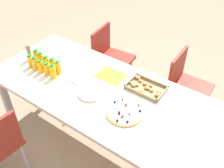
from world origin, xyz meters
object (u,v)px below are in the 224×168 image
object	(u,v)px
juice_bottle_1	(35,64)
juice_bottle_2	(41,66)
juice_bottle_3	(47,69)
cardboard_tube	(29,52)
napkin_stack	(77,77)
juice_bottle_9	(58,67)
juice_bottle_0	(31,61)
juice_bottle_4	(53,71)
juice_bottle_6	(41,59)
chair_far_right	(185,83)
party_table	(105,97)
juice_bottle_8	(53,65)
juice_bottle_5	(37,57)
fruit_pizza	(125,112)
juice_bottle_7	(46,63)
snack_tray	(145,87)
chair_far_left	(109,55)
plate_stack	(90,93)
paper_folder	(111,76)

from	to	relation	value
juice_bottle_1	juice_bottle_2	distance (m)	0.07
juice_bottle_3	cardboard_tube	bearing A→B (deg)	167.09
juice_bottle_2	napkin_stack	xyz separation A→B (m)	(0.34, 0.12, -0.06)
juice_bottle_3	juice_bottle_9	bearing A→B (deg)	49.49
juice_bottle_0	juice_bottle_4	xyz separation A→B (m)	(0.30, 0.00, 0.01)
juice_bottle_6	chair_far_right	bearing A→B (deg)	36.67
juice_bottle_3	juice_bottle_2	bearing A→B (deg)	-176.61
juice_bottle_0	napkin_stack	world-z (taller)	juice_bottle_0
party_table	napkin_stack	world-z (taller)	napkin_stack
juice_bottle_0	cardboard_tube	xyz separation A→B (m)	(-0.11, 0.08, 0.02)
juice_bottle_8	juice_bottle_5	bearing A→B (deg)	179.29
juice_bottle_8	fruit_pizza	world-z (taller)	juice_bottle_8
juice_bottle_7	snack_tray	bearing A→B (deg)	16.99
chair_far_left	plate_stack	bearing A→B (deg)	21.14
paper_folder	juice_bottle_8	bearing A→B (deg)	-153.40
juice_bottle_8	fruit_pizza	distance (m)	0.87
juice_bottle_5	juice_bottle_0	bearing A→B (deg)	-91.37
juice_bottle_5	fruit_pizza	xyz separation A→B (m)	(1.09, -0.08, -0.06)
juice_bottle_9	paper_folder	size ratio (longest dim) A/B	0.52
fruit_pizza	paper_folder	size ratio (longest dim) A/B	1.16
juice_bottle_3	paper_folder	world-z (taller)	juice_bottle_3
juice_bottle_0	juice_bottle_3	distance (m)	0.23
chair_far_left	juice_bottle_8	world-z (taller)	juice_bottle_8
juice_bottle_7	juice_bottle_0	bearing A→B (deg)	-153.72
juice_bottle_2	napkin_stack	bearing A→B (deg)	20.10
party_table	snack_tray	distance (m)	0.37
juice_bottle_6	napkin_stack	distance (m)	0.42
juice_bottle_4	napkin_stack	distance (m)	0.23
fruit_pizza	napkin_stack	distance (m)	0.62
juice_bottle_7	juice_bottle_9	world-z (taller)	juice_bottle_9
chair_far_left	juice_bottle_8	size ratio (longest dim) A/B	5.99
juice_bottle_2	paper_folder	world-z (taller)	juice_bottle_2
juice_bottle_6	juice_bottle_9	distance (m)	0.23
napkin_stack	plate_stack	bearing A→B (deg)	-23.62
chair_far_left	juice_bottle_3	xyz separation A→B (m)	(-0.05, -0.92, 0.32)
plate_stack	juice_bottle_3	bearing A→B (deg)	-178.36
juice_bottle_7	chair_far_left	bearing A→B (deg)	81.19
juice_bottle_0	juice_bottle_7	distance (m)	0.16
juice_bottle_5	juice_bottle_1	bearing A→B (deg)	-50.05
juice_bottle_3	fruit_pizza	bearing A→B (deg)	0.00
chair_far_left	juice_bottle_2	bearing A→B (deg)	-13.55
juice_bottle_9	plate_stack	xyz separation A→B (m)	(0.43, -0.06, -0.05)
juice_bottle_0	juice_bottle_8	size ratio (longest dim) A/B	0.97
juice_bottle_1	juice_bottle_8	world-z (taller)	juice_bottle_1
juice_bottle_9	snack_tray	world-z (taller)	juice_bottle_9
party_table	juice_bottle_5	distance (m)	0.81
party_table	juice_bottle_1	xyz separation A→B (m)	(-0.73, -0.12, 0.13)
juice_bottle_2	juice_bottle_9	xyz separation A→B (m)	(0.15, 0.08, 0.00)
juice_bottle_7	fruit_pizza	world-z (taller)	juice_bottle_7
juice_bottle_8	plate_stack	bearing A→B (deg)	-6.88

